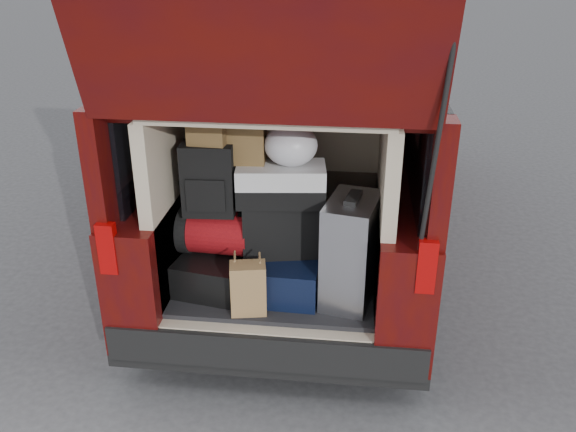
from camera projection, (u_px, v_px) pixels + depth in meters
The scene contains 14 objects.
ground at pixel (273, 370), 3.98m from camera, with size 80.00×80.00×0.00m, color #353537.
minivan at pixel (302, 147), 5.26m from camera, with size 1.90×5.35×2.77m.
load_floor at pixel (278, 311), 4.11m from camera, with size 1.24×1.05×0.55m, color black.
black_hardshell at pixel (217, 268), 3.87m from camera, with size 0.40×0.55×0.22m, color black.
navy_hardshell at pixel (285, 272), 3.80m from camera, with size 0.44×0.54×0.23m, color black.
silver_roller at pixel (351, 251), 3.61m from camera, with size 0.27×0.44×0.66m, color white.
kraft_bag at pixel (248, 288), 3.55m from camera, with size 0.21×0.13×0.32m, color #9A6D45.
red_duffel at pixel (216, 231), 3.78m from camera, with size 0.44×0.28×0.28m, color maroon.
black_soft_case at pixel (281, 226), 3.75m from camera, with size 0.47×0.28×0.34m, color black.
backpack at pixel (209, 179), 3.59m from camera, with size 0.31×0.19×0.44m, color black.
twotone_duffel at pixel (281, 184), 3.60m from camera, with size 0.52×0.27×0.23m, color silver.
grocery_sack_lower at pixel (208, 126), 3.47m from camera, with size 0.22×0.18×0.20m, color brown.
grocery_sack_upper at pixel (246, 143), 3.58m from camera, with size 0.23×0.18×0.23m, color brown.
plastic_bag_center at pixel (291, 145), 3.51m from camera, with size 0.31×0.29×0.25m, color silver.
Camera 1 is at (0.47, -3.15, 2.59)m, focal length 38.00 mm.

